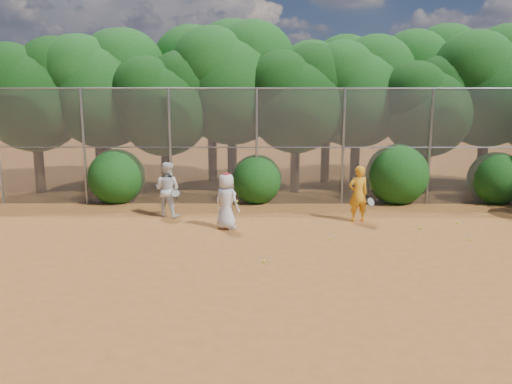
{
  "coord_description": "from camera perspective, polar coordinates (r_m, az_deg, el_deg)",
  "views": [
    {
      "loc": [
        -0.92,
        -11.24,
        3.78
      ],
      "look_at": [
        -1.0,
        2.5,
        1.1
      ],
      "focal_mm": 35.0,
      "sensor_mm": 36.0,
      "label": 1
    }
  ],
  "objects": [
    {
      "name": "player_teen",
      "position": [
        14.21,
        -3.39,
        -1.05
      ],
      "size": [
        0.94,
        0.86,
        1.63
      ],
      "rotation": [
        0.0,
        0.0,
        2.56
      ],
      "color": "silver",
      "rests_on": "ground"
    },
    {
      "name": "bush_2",
      "position": [
        18.42,
        15.83,
        2.24
      ],
      "size": [
        2.2,
        2.2,
        2.2
      ],
      "primitive_type": "sphere",
      "color": "#114411",
      "rests_on": "ground"
    },
    {
      "name": "ball_4",
      "position": [
        16.03,
        22.01,
        -3.3
      ],
      "size": [
        0.07,
        0.07,
        0.07
      ],
      "primitive_type": "sphere",
      "color": "#CBDC28",
      "rests_on": "ground"
    },
    {
      "name": "bush_1",
      "position": [
        17.78,
        0.07,
        1.71
      ],
      "size": [
        1.8,
        1.8,
        1.8
      ],
      "primitive_type": "sphere",
      "color": "#114411",
      "rests_on": "ground"
    },
    {
      "name": "tree_12",
      "position": [
        23.71,
        19.18,
        12.2
      ],
      "size": [
        5.02,
        4.37,
        6.88
      ],
      "color": "black",
      "rests_on": "ground"
    },
    {
      "name": "tree_5",
      "position": [
        20.67,
        11.66,
        11.55
      ],
      "size": [
        4.51,
        3.92,
        6.17
      ],
      "color": "black",
      "rests_on": "ground"
    },
    {
      "name": "ball_0",
      "position": [
        13.39,
        8.53,
        -5.34
      ],
      "size": [
        0.07,
        0.07,
        0.07
      ],
      "primitive_type": "sphere",
      "color": "#CBDC28",
      "rests_on": "ground"
    },
    {
      "name": "ground",
      "position": [
        11.9,
        4.8,
        -7.53
      ],
      "size": [
        80.0,
        80.0,
        0.0
      ],
      "primitive_type": "plane",
      "color": "#985522",
      "rests_on": "ground"
    },
    {
      "name": "tree_1",
      "position": [
        20.68,
        -16.96,
        11.63
      ],
      "size": [
        4.64,
        4.03,
        6.35
      ],
      "color": "black",
      "rests_on": "ground"
    },
    {
      "name": "tree_11",
      "position": [
        22.09,
        8.26,
        11.92
      ],
      "size": [
        4.64,
        4.03,
        6.35
      ],
      "color": "black",
      "rests_on": "ground"
    },
    {
      "name": "tree_3",
      "position": [
        20.12,
        -2.64,
        12.77
      ],
      "size": [
        4.89,
        4.26,
        6.7
      ],
      "color": "black",
      "rests_on": "ground"
    },
    {
      "name": "player_yellow",
      "position": [
        15.3,
        11.59,
        -0.22
      ],
      "size": [
        0.87,
        0.63,
        1.71
      ],
      "rotation": [
        0.0,
        0.0,
        3.4
      ],
      "color": "orange",
      "rests_on": "ground"
    },
    {
      "name": "tree_7",
      "position": [
        21.83,
        25.15,
        11.32
      ],
      "size": [
        4.77,
        4.14,
        6.53
      ],
      "color": "black",
      "rests_on": "ground"
    },
    {
      "name": "tree_0",
      "position": [
        21.08,
        -23.95,
        10.52
      ],
      "size": [
        4.38,
        3.81,
        6.0
      ],
      "color": "black",
      "rests_on": "ground"
    },
    {
      "name": "tree_10",
      "position": [
        22.39,
        -4.96,
        13.16
      ],
      "size": [
        5.15,
        4.48,
        7.06
      ],
      "color": "black",
      "rests_on": "ground"
    },
    {
      "name": "ball_1",
      "position": [
        15.07,
        18.25,
        -3.92
      ],
      "size": [
        0.07,
        0.07,
        0.07
      ],
      "primitive_type": "sphere",
      "color": "#CBDC28",
      "rests_on": "ground"
    },
    {
      "name": "tree_9",
      "position": [
        23.18,
        -17.69,
        11.9
      ],
      "size": [
        4.83,
        4.2,
        6.62
      ],
      "color": "black",
      "rests_on": "ground"
    },
    {
      "name": "bush_3",
      "position": [
        19.66,
        25.69,
        1.66
      ],
      "size": [
        1.9,
        1.9,
        1.9
      ],
      "primitive_type": "sphere",
      "color": "#114411",
      "rests_on": "ground"
    },
    {
      "name": "tree_2",
      "position": [
        19.4,
        -10.32,
        10.28
      ],
      "size": [
        3.99,
        3.47,
        5.47
      ],
      "color": "black",
      "rests_on": "ground"
    },
    {
      "name": "ball_2",
      "position": [
        14.34,
        23.26,
        -5.03
      ],
      "size": [
        0.07,
        0.07,
        0.07
      ],
      "primitive_type": "sphere",
      "color": "#CBDC28",
      "rests_on": "ground"
    },
    {
      "name": "player_white",
      "position": [
        15.88,
        -10.09,
        0.29
      ],
      "size": [
        1.02,
        0.91,
        1.73
      ],
      "rotation": [
        0.0,
        0.0,
        2.78
      ],
      "color": "white",
      "rests_on": "ground"
    },
    {
      "name": "fence_back",
      "position": [
        17.35,
        2.99,
        5.3
      ],
      "size": [
        20.05,
        0.09,
        4.03
      ],
      "color": "gray",
      "rests_on": "ground"
    },
    {
      "name": "ball_3",
      "position": [
        11.53,
        0.92,
        -7.92
      ],
      "size": [
        0.07,
        0.07,
        0.07
      ],
      "primitive_type": "sphere",
      "color": "#CBDC28",
      "rests_on": "ground"
    },
    {
      "name": "tree_4",
      "position": [
        19.53,
        4.74,
        10.93
      ],
      "size": [
        4.19,
        3.64,
        5.73
      ],
      "color": "black",
      "rests_on": "ground"
    },
    {
      "name": "bush_0",
      "position": [
        18.47,
        -15.65,
        1.97
      ],
      "size": [
        2.0,
        2.0,
        2.0
      ],
      "primitive_type": "sphere",
      "color": "#114411",
      "rests_on": "ground"
    },
    {
      "name": "tree_6",
      "position": [
        20.34,
        19.15,
        9.55
      ],
      "size": [
        3.86,
        3.36,
        5.29
      ],
      "color": "black",
      "rests_on": "ground"
    }
  ]
}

